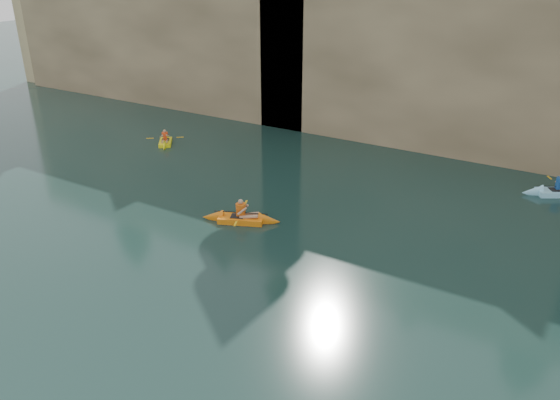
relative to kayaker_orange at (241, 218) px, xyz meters
The scene contains 9 objects.
ground 9.57m from the kayaker_orange, 71.63° to the right, with size 160.00×160.00×0.00m, color black.
cliff 21.93m from the kayaker_orange, 81.80° to the left, with size 70.00×16.00×12.00m, color tan.
cliff_slab_west 22.31m from the kayaker_orange, 141.48° to the left, with size 26.00×2.40×10.56m, color tan.
cliff_slab_center 15.45m from the kayaker_orange, 69.65° to the left, with size 24.00×2.40×11.40m, color tan.
sea_cave_west 19.84m from the kayaker_orange, 139.34° to the left, with size 4.50×1.00×4.00m, color black.
sea_cave_center 12.99m from the kayaker_orange, 94.38° to the left, with size 3.50×1.00×3.20m, color black.
kayaker_orange is the anchor object (origin of this frame).
kayaker_yellow 11.46m from the kayaker_orange, 147.74° to the left, with size 2.14×2.50×1.08m.
kayaker_ltblue_mid 14.81m from the kayaker_orange, 42.06° to the left, with size 3.35×2.46×1.31m.
Camera 1 is at (8.93, -7.52, 10.18)m, focal length 35.00 mm.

